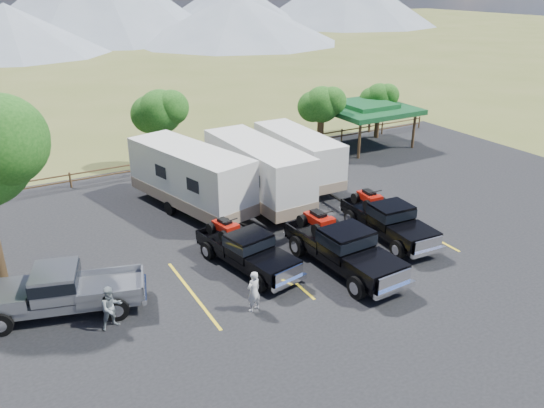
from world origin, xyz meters
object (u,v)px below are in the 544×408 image
rig_right (387,219)px  person_b (111,307)px  rig_center (342,246)px  rig_left (246,249)px  person_a (254,291)px  pickup_silver (62,290)px  trailer_left (191,179)px  trailer_center (257,172)px  trailer_right (298,157)px  pavilion (366,108)px

rig_right → person_b: bearing=-173.1°
rig_center → person_b: bearing=174.1°
rig_left → rig_right: size_ratio=0.98×
rig_left → person_a: 3.30m
pickup_silver → rig_center: bearing=93.8°
person_a → person_b: size_ratio=1.00×
rig_left → trailer_left: 7.00m
rig_right → person_a: bearing=-161.0°
rig_center → trailer_center: bearing=85.7°
trailer_right → person_b: trailer_right is taller
pavilion → pickup_silver: bearing=-153.4°
rig_left → pavilion: bearing=26.0°
pavilion → trailer_right: (-8.73, -4.41, -1.12)m
rig_center → trailer_left: bearing=107.6°
rig_left → trailer_center: size_ratio=0.58×
trailer_left → person_b: size_ratio=6.02×
trailer_left → pickup_silver: (-7.71, -6.61, -0.85)m
pavilion → rig_left: 20.31m
pickup_silver → rig_right: bearing=102.1°
pavilion → trailer_left: (-15.91, -5.21, -0.94)m
pickup_silver → person_b: 2.27m
trailer_center → trailer_right: 4.00m
trailer_left → rig_left: bearing=-106.7°
rig_center → trailer_right: 10.56m
pickup_silver → person_b: size_ratio=3.90×
pavilion → rig_right: (-8.90, -12.84, -1.81)m
rig_left → trailer_left: trailer_left is taller
rig_center → trailer_left: 9.62m
pavilion → trailer_right: 9.84m
pavilion → person_a: size_ratio=3.75×
rig_left → trailer_left: size_ratio=0.58×
trailer_left → trailer_center: trailer_left is taller
trailer_center → person_a: bearing=-120.8°
person_b → rig_left: bearing=3.6°
trailer_center → pavilion: bearing=24.2°
pavilion → trailer_right: size_ratio=0.69×
trailer_left → person_a: trailer_left is taller
rig_center → trailer_right: (3.89, 9.80, 0.60)m
rig_center → pickup_silver: bearing=165.2°
rig_right → person_b: 13.41m
trailer_right → person_a: 13.87m
pickup_silver → trailer_right: bearing=132.5°
trailer_center → person_b: size_ratio=6.00×
pickup_silver → person_a: size_ratio=3.89×
trailer_left → person_b: trailer_left is taller
person_a → rig_left: bearing=-127.7°
rig_right → trailer_left: bearing=136.0°
person_a → trailer_right: bearing=-144.6°
rig_left → trailer_center: bearing=47.0°
person_a → rig_center: bearing=175.9°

